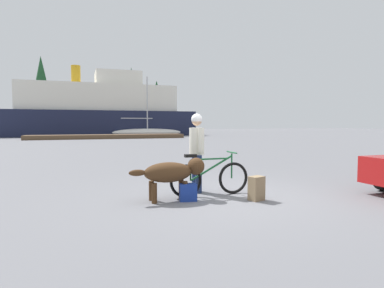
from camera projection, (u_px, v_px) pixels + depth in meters
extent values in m
plane|color=slate|center=(229.00, 197.00, 6.36)|extent=(160.00, 160.00, 0.00)
torus|color=black|center=(233.00, 178.00, 6.66)|extent=(0.66, 0.06, 0.66)
torus|color=black|center=(186.00, 181.00, 6.31)|extent=(0.66, 0.06, 0.66)
cube|color=#19592D|center=(213.00, 159.00, 6.48)|extent=(0.67, 0.03, 0.03)
cube|color=#19592D|center=(212.00, 168.00, 6.48)|extent=(0.90, 0.03, 0.49)
cylinder|color=#19592D|center=(191.00, 170.00, 6.33)|extent=(0.03, 0.03, 0.42)
cylinder|color=#19592D|center=(232.00, 166.00, 6.63)|extent=(0.03, 0.03, 0.52)
cube|color=black|center=(191.00, 156.00, 6.32)|extent=(0.24, 0.10, 0.06)
cylinder|color=#19592D|center=(232.00, 152.00, 6.62)|extent=(0.03, 0.44, 0.03)
cube|color=slate|center=(185.00, 166.00, 6.29)|extent=(0.36, 0.14, 0.02)
cylinder|color=navy|center=(195.00, 173.00, 6.94)|extent=(0.14, 0.14, 0.81)
cylinder|color=navy|center=(199.00, 174.00, 6.73)|extent=(0.14, 0.14, 0.81)
cylinder|color=silver|center=(197.00, 141.00, 6.79)|extent=(0.32, 0.32, 0.57)
cylinder|color=silver|center=(193.00, 139.00, 7.00)|extent=(0.09, 0.09, 0.51)
cylinder|color=silver|center=(200.00, 140.00, 6.58)|extent=(0.09, 0.09, 0.51)
sphere|color=tan|center=(197.00, 121.00, 6.76)|extent=(0.22, 0.22, 0.22)
sphere|color=white|center=(197.00, 119.00, 6.76)|extent=(0.24, 0.24, 0.24)
ellipsoid|color=#472D19|center=(168.00, 172.00, 6.05)|extent=(0.93, 0.45, 0.38)
sphere|color=#472D19|center=(196.00, 166.00, 6.23)|extent=(0.34, 0.34, 0.34)
ellipsoid|color=#472D19|center=(137.00, 173.00, 5.85)|extent=(0.32, 0.12, 0.12)
cylinder|color=#472D19|center=(181.00, 189.00, 6.28)|extent=(0.10, 0.10, 0.38)
cylinder|color=#472D19|center=(185.00, 191.00, 6.05)|extent=(0.10, 0.10, 0.38)
cylinder|color=#472D19|center=(151.00, 191.00, 6.09)|extent=(0.10, 0.10, 0.38)
cylinder|color=#472D19|center=(154.00, 193.00, 5.85)|extent=(0.10, 0.10, 0.38)
cube|color=#8C7251|center=(256.00, 188.00, 6.09)|extent=(0.33, 0.27, 0.46)
cube|color=navy|center=(188.00, 192.00, 6.05)|extent=(0.35, 0.23, 0.33)
cube|color=brown|center=(108.00, 137.00, 31.56)|extent=(15.03, 2.28, 0.40)
cube|color=#191E38|center=(100.00, 123.00, 40.55)|extent=(22.90, 8.45, 3.01)
cube|color=silver|center=(99.00, 99.00, 40.35)|extent=(18.32, 7.10, 3.20)
cube|color=silver|center=(118.00, 80.00, 40.96)|extent=(5.50, 5.07, 1.80)
cylinder|color=#BF8C19|center=(76.00, 75.00, 39.26)|extent=(1.10, 1.10, 2.40)
ellipsoid|color=silver|center=(147.00, 132.00, 37.64)|extent=(8.17, 2.29, 0.90)
cylinder|color=#B2B2B7|center=(147.00, 103.00, 37.42)|extent=(0.14, 0.14, 6.05)
cylinder|color=#B2B2B7|center=(137.00, 118.00, 37.13)|extent=(3.68, 0.10, 0.10)
cylinder|color=#4C331E|center=(43.00, 124.00, 51.66)|extent=(0.39, 0.39, 2.89)
cone|color=#1E4C28|center=(41.00, 85.00, 51.27)|extent=(3.81, 3.81, 9.46)
cylinder|color=#4C331E|center=(79.00, 124.00, 51.90)|extent=(0.39, 0.39, 2.83)
cone|color=#1E4C28|center=(78.00, 94.00, 51.59)|extent=(4.06, 4.06, 6.89)
cylinder|color=#4C331E|center=(157.00, 126.00, 54.66)|extent=(0.39, 0.39, 2.26)
cone|color=#1E4C28|center=(157.00, 100.00, 54.38)|extent=(3.57, 3.57, 6.50)
cylinder|color=#4C331E|center=(132.00, 125.00, 62.07)|extent=(0.34, 0.34, 2.44)
cone|color=#19471E|center=(132.00, 93.00, 61.68)|extent=(2.85, 2.85, 9.91)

